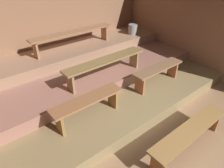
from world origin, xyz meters
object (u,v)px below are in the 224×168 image
at_px(bench_lower_right, 158,71).
at_px(pail_upper, 133,29).
at_px(bench_lower_left, 88,103).
at_px(bench_middle_center, 105,63).
at_px(bench_upper_center, 73,34).
at_px(bench_floor_center, 190,133).

bearing_deg(bench_lower_right, pail_upper, 61.88).
bearing_deg(bench_lower_right, bench_lower_left, 180.00).
bearing_deg(bench_middle_center, bench_upper_center, 88.19).
xyz_separation_m(bench_lower_left, pail_upper, (2.95, 1.91, 0.32)).
distance_m(bench_middle_center, bench_upper_center, 1.45).
distance_m(bench_lower_left, bench_upper_center, 2.35).
distance_m(bench_floor_center, pail_upper, 3.93).
xyz_separation_m(bench_lower_right, bench_middle_center, (-1.02, 0.65, 0.27)).
height_order(bench_floor_center, bench_upper_center, bench_upper_center).
bearing_deg(bench_lower_left, bench_floor_center, -55.05).
distance_m(bench_floor_center, bench_lower_right, 1.75).
bearing_deg(bench_lower_right, bench_upper_center, 115.21).
distance_m(bench_lower_left, bench_lower_right, 1.93).
distance_m(bench_floor_center, bench_lower_left, 1.82).
height_order(bench_floor_center, bench_middle_center, bench_middle_center).
relative_size(bench_lower_right, bench_upper_center, 0.62).
height_order(bench_floor_center, bench_lower_left, bench_lower_left).
height_order(bench_upper_center, pail_upper, bench_upper_center).
bearing_deg(bench_middle_center, bench_lower_left, -144.32).
relative_size(bench_upper_center, pail_upper, 7.52).
bearing_deg(bench_middle_center, bench_lower_right, -32.52).
bearing_deg(pail_upper, bench_upper_center, 175.10).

